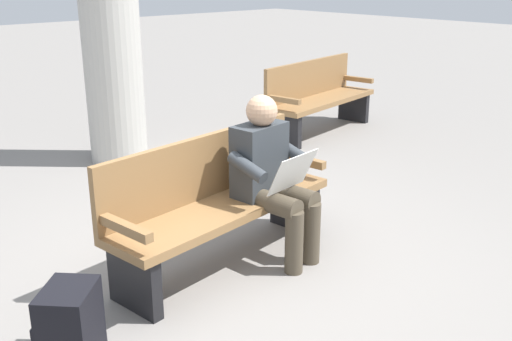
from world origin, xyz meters
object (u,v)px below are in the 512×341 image
object	(u,v)px
bench_near	(217,201)
bench_far	(318,97)
backpack	(69,325)
person_seated	(272,174)

from	to	relation	value
bench_near	bench_far	size ratio (longest dim) A/B	1.00
bench_near	bench_far	world-z (taller)	same
backpack	bench_far	world-z (taller)	bench_far
person_seated	bench_far	size ratio (longest dim) A/B	0.64
bench_near	bench_far	bearing A→B (deg)	-155.62
bench_near	person_seated	size ratio (longest dim) A/B	1.56
bench_far	bench_near	bearing A→B (deg)	22.28
backpack	person_seated	bearing A→B (deg)	-173.96
backpack	bench_far	bearing A→B (deg)	-153.04
bench_near	person_seated	xyz separation A→B (m)	(-0.34, 0.20, 0.17)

